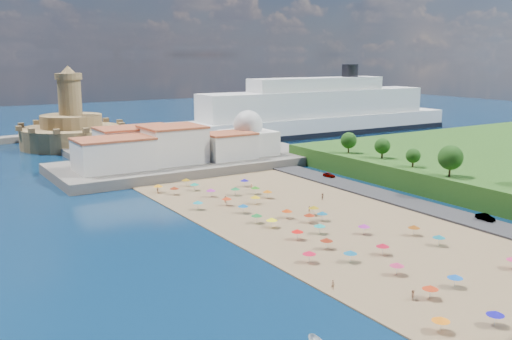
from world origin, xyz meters
TOP-DOWN VIEW (x-y plane):
  - ground at (0.00, 0.00)m, footprint 700.00×700.00m
  - terrace at (10.00, 73.00)m, footprint 90.00×36.00m
  - jetty at (-12.00, 108.00)m, footprint 18.00×70.00m
  - waterfront_buildings at (-3.05, 73.64)m, footprint 57.00×29.00m
  - domed_building at (30.00, 71.00)m, footprint 16.00×16.00m
  - fortress at (-12.00, 138.00)m, footprint 40.00×40.00m
  - cruise_ship at (94.12, 114.15)m, footprint 147.22×24.55m
  - beach_parasols at (-0.90, -5.83)m, footprint 33.01×114.47m
  - beachgoers at (-0.07, 6.57)m, footprint 37.35×96.90m
  - parked_cars at (36.00, -10.09)m, footprint 2.23×78.71m
  - hillside_trees at (49.40, -9.74)m, footprint 13.82×105.36m

SIDE VIEW (x-z plane):
  - ground at x=0.00m, z-range 0.00..0.00m
  - beachgoers at x=-0.07m, z-range 0.20..2.09m
  - jetty at x=-12.00m, z-range 0.00..2.40m
  - parked_cars at x=36.00m, z-range 0.69..2.12m
  - terrace at x=10.00m, z-range 0.00..3.00m
  - beach_parasols at x=-0.90m, z-range 1.05..3.25m
  - fortress at x=-12.00m, z-range -9.52..22.88m
  - waterfront_buildings at x=-3.05m, z-range 2.38..13.38m
  - domed_building at x=30.00m, z-range 1.47..16.47m
  - cruise_ship at x=94.12m, z-range -6.54..25.54m
  - hillside_trees at x=49.40m, z-range 6.11..14.22m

